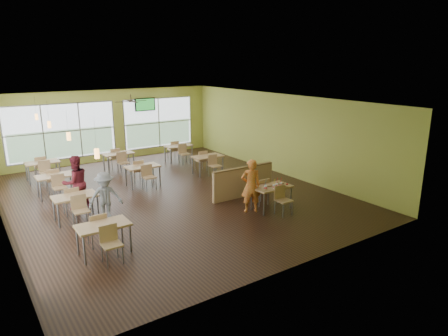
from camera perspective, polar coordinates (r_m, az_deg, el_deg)
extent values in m
plane|color=black|center=(13.82, -7.84, -3.83)|extent=(12.00, 12.00, 0.00)
plane|color=white|center=(13.14, -8.34, 9.48)|extent=(12.00, 12.00, 0.00)
cube|color=#A6AD46|center=(18.88, -16.25, 5.84)|extent=(10.00, 0.04, 3.20)
cube|color=#A6AD46|center=(8.61, 10.02, -4.51)|extent=(10.00, 0.04, 3.20)
cube|color=#A6AD46|center=(16.17, 8.04, 4.81)|extent=(0.04, 12.00, 3.20)
cube|color=white|center=(10.22, -28.54, -3.46)|extent=(0.02, 4.50, 2.35)
cube|color=white|center=(18.36, -22.14, 4.84)|extent=(4.50, 0.02, 2.35)
cube|color=white|center=(19.77, -9.30, 6.42)|extent=(3.50, 0.02, 2.35)
cube|color=#B7BABC|center=(12.95, -29.09, -5.35)|extent=(0.04, 9.40, 0.05)
cube|color=#B7BABC|center=(19.16, -15.24, 2.22)|extent=(8.00, 0.04, 0.05)
cube|color=tan|center=(12.26, 6.85, -2.68)|extent=(1.20, 0.70, 0.04)
cube|color=brown|center=(12.27, 6.84, -2.79)|extent=(1.22, 0.71, 0.01)
cylinder|color=slate|center=(11.84, 5.73, -5.22)|extent=(0.05, 0.05, 0.71)
cylinder|color=slate|center=(12.53, 9.54, -4.21)|extent=(0.05, 0.05, 0.71)
cylinder|color=slate|center=(12.26, 3.99, -4.45)|extent=(0.05, 0.05, 0.71)
cylinder|color=slate|center=(12.93, 7.77, -3.52)|extent=(0.05, 0.05, 0.71)
cube|color=tan|center=(12.75, 5.19, -3.26)|extent=(0.42, 0.42, 0.04)
cube|color=tan|center=(12.82, 4.68, -2.11)|extent=(0.42, 0.04, 0.40)
cube|color=tan|center=(11.97, 8.53, -4.61)|extent=(0.42, 0.42, 0.04)
cube|color=tan|center=(11.76, 9.20, -3.86)|extent=(0.42, 0.04, 0.40)
cube|color=tan|center=(13.40, 2.76, -2.06)|extent=(2.40, 0.12, 1.00)
cube|color=brown|center=(13.26, 2.79, 0.09)|extent=(2.40, 0.14, 0.04)
cube|color=tan|center=(9.85, -16.91, -7.81)|extent=(1.20, 0.70, 0.04)
cube|color=brown|center=(9.86, -16.90, -7.94)|extent=(1.22, 0.71, 0.01)
cylinder|color=slate|center=(9.62, -19.31, -11.04)|extent=(0.05, 0.05, 0.71)
cylinder|color=slate|center=(9.90, -13.21, -9.79)|extent=(0.05, 0.05, 0.71)
cylinder|color=slate|center=(10.14, -20.20, -9.76)|extent=(0.05, 0.05, 0.71)
cylinder|color=slate|center=(10.40, -14.39, -8.62)|extent=(0.05, 0.05, 0.71)
cube|color=tan|center=(10.45, -17.72, -8.20)|extent=(0.42, 0.42, 0.04)
cube|color=tan|center=(10.54, -18.13, -6.74)|extent=(0.42, 0.04, 0.40)
cube|color=tan|center=(9.48, -15.75, -10.50)|extent=(0.42, 0.42, 0.04)
cube|color=tan|center=(9.23, -15.46, -9.72)|extent=(0.42, 0.04, 0.40)
cube|color=tan|center=(12.13, -20.53, -3.77)|extent=(1.20, 0.70, 0.04)
cube|color=brown|center=(12.14, -20.52, -3.88)|extent=(1.22, 0.71, 0.01)
cylinder|color=slate|center=(11.88, -22.55, -6.29)|extent=(0.05, 0.05, 0.71)
cylinder|color=slate|center=(12.11, -17.55, -5.42)|extent=(0.05, 0.05, 0.71)
cylinder|color=slate|center=(12.42, -23.12, -5.44)|extent=(0.05, 0.05, 0.71)
cylinder|color=slate|center=(12.64, -18.33, -4.62)|extent=(0.05, 0.05, 0.71)
cube|color=tan|center=(12.73, -21.03, -4.28)|extent=(0.42, 0.42, 0.04)
cube|color=tan|center=(12.84, -21.33, -3.11)|extent=(0.42, 0.04, 0.40)
cube|color=tan|center=(11.71, -19.74, -5.82)|extent=(0.42, 0.42, 0.04)
cube|color=tan|center=(11.47, -19.59, -5.08)|extent=(0.42, 0.04, 0.40)
cube|color=tan|center=(14.48, -22.98, -1.02)|extent=(1.20, 0.70, 0.04)
cube|color=brown|center=(14.49, -22.97, -1.11)|extent=(1.22, 0.71, 0.01)
cylinder|color=slate|center=(14.22, -24.70, -3.07)|extent=(0.05, 0.05, 0.71)
cylinder|color=slate|center=(14.41, -20.49, -2.39)|extent=(0.05, 0.05, 0.71)
cylinder|color=slate|center=(14.77, -25.10, -2.47)|extent=(0.05, 0.05, 0.71)
cylinder|color=slate|center=(14.96, -21.04, -1.83)|extent=(0.05, 0.05, 0.71)
cube|color=tan|center=(15.08, -23.30, -1.55)|extent=(0.42, 0.42, 0.04)
cube|color=tan|center=(15.20, -23.53, -0.58)|extent=(0.42, 0.04, 0.40)
cube|color=tan|center=(14.04, -22.40, -2.64)|extent=(0.42, 0.42, 0.04)
cube|color=tan|center=(13.80, -22.32, -1.97)|extent=(0.42, 0.04, 0.40)
cube|color=tan|center=(16.58, -24.54, 0.76)|extent=(1.20, 0.70, 0.04)
cube|color=brown|center=(16.59, -24.53, 0.67)|extent=(1.22, 0.71, 0.01)
cylinder|color=slate|center=(16.32, -26.07, -1.00)|extent=(0.05, 0.05, 0.71)
cylinder|color=slate|center=(16.49, -22.39, -0.44)|extent=(0.05, 0.05, 0.71)
cylinder|color=slate|center=(16.88, -26.38, -0.54)|extent=(0.05, 0.05, 0.71)
cylinder|color=slate|center=(17.04, -22.81, 0.00)|extent=(0.05, 0.05, 0.71)
cube|color=tan|center=(17.18, -24.77, 0.23)|extent=(0.42, 0.42, 0.04)
cube|color=tan|center=(17.31, -24.96, 1.06)|extent=(0.42, 0.04, 0.40)
cube|color=tan|center=(16.12, -24.08, -0.60)|extent=(0.42, 0.42, 0.04)
cube|color=tan|center=(15.89, -24.04, 0.00)|extent=(0.42, 0.04, 0.40)
cube|color=tan|center=(14.81, -11.58, 0.24)|extent=(1.20, 0.70, 0.04)
cube|color=brown|center=(14.81, -11.58, 0.15)|extent=(1.22, 0.71, 0.01)
cylinder|color=slate|center=(14.46, -13.02, -1.75)|extent=(0.05, 0.05, 0.71)
cylinder|color=slate|center=(14.86, -9.15, -1.09)|extent=(0.05, 0.05, 0.71)
cylinder|color=slate|center=(14.98, -13.84, -1.21)|extent=(0.05, 0.05, 0.71)
cylinder|color=slate|center=(15.36, -10.08, -0.59)|extent=(0.05, 0.05, 0.71)
cube|color=tan|center=(15.37, -12.33, -0.33)|extent=(0.42, 0.42, 0.04)
cube|color=tan|center=(15.49, -12.64, 0.61)|extent=(0.42, 0.04, 0.40)
cube|color=tan|center=(14.39, -10.67, -1.30)|extent=(0.42, 0.42, 0.04)
cube|color=tan|center=(14.16, -10.40, -0.63)|extent=(0.42, 0.04, 0.40)
cube|color=tan|center=(17.08, -14.86, 2.02)|extent=(1.20, 0.70, 0.04)
cube|color=brown|center=(17.09, -14.86, 1.94)|extent=(1.22, 0.71, 0.01)
cylinder|color=slate|center=(16.74, -16.17, 0.34)|extent=(0.05, 0.05, 0.71)
cylinder|color=slate|center=(17.08, -12.75, 0.86)|extent=(0.05, 0.05, 0.71)
cylinder|color=slate|center=(17.27, -16.79, 0.74)|extent=(0.05, 0.05, 0.71)
cylinder|color=slate|center=(17.61, -13.45, 1.25)|extent=(0.05, 0.05, 0.71)
cube|color=tan|center=(17.65, -15.41, 1.47)|extent=(0.42, 0.42, 0.04)
cube|color=tan|center=(17.78, -15.66, 2.27)|extent=(0.42, 0.04, 0.40)
cube|color=tan|center=(16.64, -14.15, 0.74)|extent=(0.42, 0.42, 0.04)
cube|color=tan|center=(16.41, -13.97, 1.34)|extent=(0.42, 0.04, 0.40)
cube|color=tan|center=(16.04, -2.35, 1.69)|extent=(1.20, 0.70, 0.04)
cube|color=brown|center=(16.05, -2.35, 1.61)|extent=(1.22, 0.71, 0.01)
cylinder|color=slate|center=(15.63, -3.45, -0.11)|extent=(0.05, 0.05, 0.71)
cylinder|color=slate|center=(16.18, -0.17, 0.46)|extent=(0.05, 0.05, 0.71)
cylinder|color=slate|center=(16.11, -4.51, 0.34)|extent=(0.05, 0.05, 0.71)
cylinder|color=slate|center=(16.65, -1.29, 0.87)|extent=(0.05, 0.05, 0.71)
cube|color=tan|center=(16.57, -3.34, 1.12)|extent=(0.42, 0.42, 0.04)
cube|color=tan|center=(16.67, -3.69, 1.98)|extent=(0.42, 0.04, 0.40)
cube|color=tan|center=(15.66, -1.27, 0.31)|extent=(0.42, 0.42, 0.04)
cube|color=tan|center=(15.45, -0.89, 0.95)|extent=(0.42, 0.04, 0.40)
cube|color=tan|center=(18.17, -6.53, 3.20)|extent=(1.20, 0.70, 0.04)
cube|color=brown|center=(18.17, -6.53, 3.13)|extent=(1.22, 0.71, 0.01)
cylinder|color=slate|center=(17.76, -7.60, 1.65)|extent=(0.05, 0.05, 0.71)
cylinder|color=slate|center=(18.25, -4.57, 2.10)|extent=(0.05, 0.05, 0.71)
cylinder|color=slate|center=(18.26, -8.42, 2.00)|extent=(0.05, 0.05, 0.71)
cylinder|color=slate|center=(18.74, -5.45, 2.43)|extent=(0.05, 0.05, 0.71)
cube|color=tan|center=(18.70, -7.30, 2.65)|extent=(0.42, 0.42, 0.04)
cube|color=tan|center=(18.82, -7.58, 3.40)|extent=(0.42, 0.04, 0.40)
cube|color=tan|center=(17.75, -5.67, 2.02)|extent=(0.42, 0.42, 0.04)
cube|color=tan|center=(17.54, -5.39, 2.60)|extent=(0.42, 0.04, 0.40)
cylinder|color=#2D2119|center=(9.26, -17.91, 4.38)|extent=(0.01, 0.01, 0.70)
cylinder|color=orange|center=(9.34, -17.71, 1.97)|extent=(0.11, 0.11, 0.22)
cylinder|color=#2D2119|center=(11.65, -21.50, 6.15)|extent=(0.01, 0.01, 0.70)
cylinder|color=orange|center=(11.71, -21.31, 4.22)|extent=(0.11, 0.11, 0.22)
cylinder|color=#2D2119|center=(14.08, -23.86, 7.30)|extent=(0.01, 0.01, 0.70)
cylinder|color=orange|center=(14.13, -23.69, 5.70)|extent=(0.11, 0.11, 0.22)
cylinder|color=#2D2119|center=(16.24, -25.37, 8.02)|extent=(0.01, 0.01, 0.70)
cylinder|color=orange|center=(16.28, -25.21, 6.63)|extent=(0.11, 0.11, 0.22)
cylinder|color=#2D2119|center=(15.89, -13.17, 9.78)|extent=(0.03, 0.03, 0.24)
cylinder|color=#2D2119|center=(15.90, -13.14, 9.28)|extent=(0.16, 0.16, 0.06)
cube|color=#2D2119|center=(16.03, -11.96, 9.39)|extent=(0.55, 0.10, 0.01)
cube|color=#2D2119|center=(16.23, -13.60, 9.36)|extent=(0.10, 0.55, 0.01)
cube|color=#2D2119|center=(15.78, -14.33, 9.16)|extent=(0.55, 0.10, 0.01)
cube|color=#2D2119|center=(15.58, -12.66, 9.19)|extent=(0.10, 0.55, 0.01)
cube|color=black|center=(19.30, -11.22, 8.89)|extent=(1.00, 0.06, 0.60)
cube|color=green|center=(19.27, -11.18, 8.88)|extent=(0.90, 0.01, 0.52)
imported|color=#F2531A|center=(11.99, 3.85, -2.55)|extent=(0.71, 0.60, 1.64)
imported|color=maroon|center=(13.00, -20.42, -1.98)|extent=(0.91, 0.76, 1.69)
imported|color=slate|center=(11.75, -16.60, -4.02)|extent=(1.01, 0.66, 1.47)
cone|color=white|center=(11.88, 5.96, -2.81)|extent=(0.10, 0.10, 0.13)
cylinder|color=red|center=(11.88, 5.96, -2.80)|extent=(0.09, 0.09, 0.04)
cylinder|color=white|center=(11.86, 5.97, -2.49)|extent=(0.10, 0.10, 0.01)
cylinder|color=blue|center=(11.83, 5.98, -1.97)|extent=(0.02, 0.06, 0.23)
cone|color=white|center=(12.00, 7.18, -2.68)|extent=(0.09, 0.09, 0.12)
cylinder|color=red|center=(12.00, 7.18, -2.67)|extent=(0.08, 0.08, 0.04)
cylinder|color=white|center=(11.98, 7.19, -2.38)|extent=(0.09, 0.09, 0.01)
cylinder|color=yellow|center=(11.95, 7.21, -1.91)|extent=(0.02, 0.06, 0.22)
cone|color=white|center=(12.13, 7.57, -2.51)|extent=(0.09, 0.09, 0.12)
cylinder|color=red|center=(12.13, 7.57, -2.49)|extent=(0.08, 0.08, 0.03)
cylinder|color=white|center=(12.11, 7.58, -2.21)|extent=(0.09, 0.09, 0.01)
cylinder|color=red|center=(12.08, 7.60, -1.74)|extent=(0.03, 0.06, 0.22)
cone|color=white|center=(12.25, 8.11, -2.37)|extent=(0.09, 0.09, 0.11)
cylinder|color=red|center=(12.24, 8.11, -2.36)|extent=(0.08, 0.08, 0.03)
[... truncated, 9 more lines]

